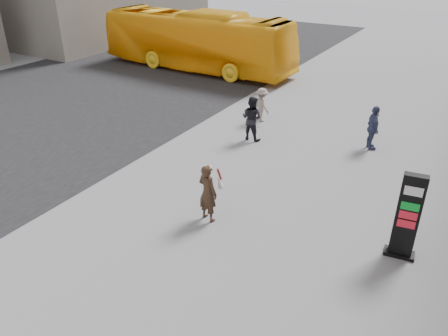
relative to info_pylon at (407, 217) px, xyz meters
The scene contains 8 objects.
ground 4.98m from the info_pylon, 164.56° to the right, with size 100.00×100.00×0.00m, color #9E9EA3.
road 18.08m from the info_pylon, 168.13° to the left, with size 16.00×60.00×0.01m, color black.
info_pylon is the anchor object (origin of this frame).
woman 5.35m from the info_pylon, 167.57° to the right, with size 0.77×0.73×1.80m.
bus 19.88m from the info_pylon, 139.36° to the left, with size 3.02×12.89×3.59m, color yellow.
pedestrian_a 8.35m from the info_pylon, 145.38° to the left, with size 0.89×0.69×1.83m, color black.
pedestrian_b 10.08m from the info_pylon, 137.46° to the left, with size 1.00×0.57×1.54m, color gray.
pedestrian_c 6.74m from the info_pylon, 110.50° to the left, with size 1.04×0.43×1.77m, color #3B4263.
Camera 1 is at (5.37, -8.92, 7.35)m, focal length 35.00 mm.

